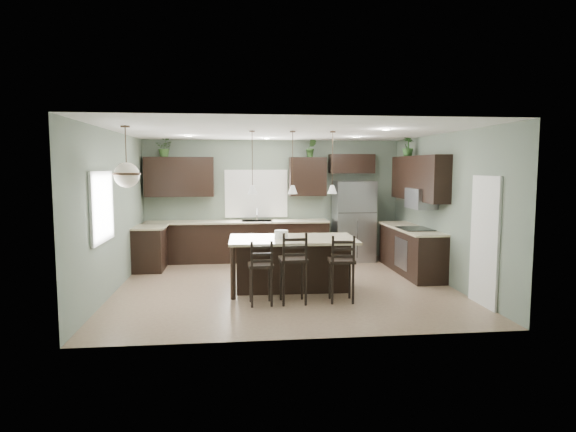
% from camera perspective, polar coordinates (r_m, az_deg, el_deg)
% --- Properties ---
extents(ground, '(6.00, 6.00, 0.00)m').
position_cam_1_polar(ground, '(8.91, -0.36, -8.29)').
color(ground, '#9E8466').
rests_on(ground, ground).
extents(pantry_door, '(0.04, 0.82, 2.04)m').
position_cam_1_polar(pantry_door, '(8.11, 22.26, -2.78)').
color(pantry_door, white).
rests_on(pantry_door, ground).
extents(window_back, '(1.35, 0.02, 1.00)m').
position_cam_1_polar(window_back, '(11.36, -3.79, 2.67)').
color(window_back, white).
rests_on(window_back, room_shell).
extents(window_left, '(0.02, 1.10, 1.00)m').
position_cam_1_polar(window_left, '(8.10, -21.27, 1.02)').
color(window_left, white).
rests_on(window_left, room_shell).
extents(left_return_cabs, '(0.60, 0.90, 0.90)m').
position_cam_1_polar(left_return_cabs, '(10.59, -16.06, -3.76)').
color(left_return_cabs, black).
rests_on(left_return_cabs, ground).
extents(left_return_countertop, '(0.66, 0.96, 0.04)m').
position_cam_1_polar(left_return_countertop, '(10.53, -16.02, -1.24)').
color(left_return_countertop, beige).
rests_on(left_return_countertop, left_return_cabs).
extents(back_lower_cabs, '(4.20, 0.60, 0.90)m').
position_cam_1_polar(back_lower_cabs, '(11.18, -6.00, -3.08)').
color(back_lower_cabs, black).
rests_on(back_lower_cabs, ground).
extents(back_countertop, '(4.20, 0.66, 0.04)m').
position_cam_1_polar(back_countertop, '(11.10, -6.02, -0.69)').
color(back_countertop, beige).
rests_on(back_countertop, back_lower_cabs).
extents(sink_inset, '(0.70, 0.45, 0.01)m').
position_cam_1_polar(sink_inset, '(11.10, -3.70, -0.59)').
color(sink_inset, gray).
rests_on(sink_inset, back_countertop).
extents(faucet, '(0.02, 0.02, 0.28)m').
position_cam_1_polar(faucet, '(11.06, -3.70, 0.14)').
color(faucet, silver).
rests_on(faucet, back_countertop).
extents(back_upper_left, '(1.55, 0.34, 0.90)m').
position_cam_1_polar(back_upper_left, '(11.25, -12.74, 4.55)').
color(back_upper_left, black).
rests_on(back_upper_left, room_shell).
extents(back_upper_right, '(0.85, 0.34, 0.90)m').
position_cam_1_polar(back_upper_right, '(11.30, 2.34, 4.69)').
color(back_upper_right, black).
rests_on(back_upper_right, room_shell).
extents(fridge_header, '(1.05, 0.34, 0.45)m').
position_cam_1_polar(fridge_header, '(11.50, 7.55, 6.16)').
color(fridge_header, black).
rests_on(fridge_header, room_shell).
extents(right_lower_cabs, '(0.60, 2.35, 0.90)m').
position_cam_1_polar(right_lower_cabs, '(10.27, 14.32, -4.02)').
color(right_lower_cabs, black).
rests_on(right_lower_cabs, ground).
extents(right_countertop, '(0.66, 2.35, 0.04)m').
position_cam_1_polar(right_countertop, '(10.19, 14.28, -1.42)').
color(right_countertop, beige).
rests_on(right_countertop, right_lower_cabs).
extents(cooktop, '(0.58, 0.75, 0.02)m').
position_cam_1_polar(cooktop, '(9.94, 14.84, -1.47)').
color(cooktop, black).
rests_on(cooktop, right_countertop).
extents(wall_oven_front, '(0.01, 0.72, 0.60)m').
position_cam_1_polar(wall_oven_front, '(9.91, 13.22, -4.34)').
color(wall_oven_front, gray).
rests_on(wall_oven_front, right_lower_cabs).
extents(right_upper_cabs, '(0.34, 2.35, 0.90)m').
position_cam_1_polar(right_upper_cabs, '(10.17, 15.22, 4.36)').
color(right_upper_cabs, black).
rests_on(right_upper_cabs, room_shell).
extents(microwave, '(0.40, 0.75, 0.40)m').
position_cam_1_polar(microwave, '(9.92, 15.47, 2.01)').
color(microwave, gray).
rests_on(microwave, right_upper_cabs).
extents(refrigerator, '(0.90, 0.74, 1.85)m').
position_cam_1_polar(refrigerator, '(11.27, 7.77, -0.59)').
color(refrigerator, '#9998A0').
rests_on(refrigerator, ground).
extents(kitchen_island, '(2.24, 1.31, 0.92)m').
position_cam_1_polar(kitchen_island, '(8.57, 0.54, -5.69)').
color(kitchen_island, black).
rests_on(kitchen_island, ground).
extents(serving_dish, '(0.24, 0.24, 0.14)m').
position_cam_1_polar(serving_dish, '(8.46, -0.80, -2.18)').
color(serving_dish, silver).
rests_on(serving_dish, kitchen_island).
extents(bar_stool_left, '(0.40, 0.40, 1.04)m').
position_cam_1_polar(bar_stool_left, '(7.63, -3.24, -6.68)').
color(bar_stool_left, black).
rests_on(bar_stool_left, ground).
extents(bar_stool_center, '(0.44, 0.44, 1.16)m').
position_cam_1_polar(bar_stool_center, '(7.70, 0.61, -6.10)').
color(bar_stool_center, black).
rests_on(bar_stool_center, ground).
extents(bar_stool_right, '(0.44, 0.44, 1.11)m').
position_cam_1_polar(bar_stool_right, '(7.83, 6.35, -6.15)').
color(bar_stool_right, black).
rests_on(bar_stool_right, ground).
extents(pendant_left, '(0.17, 0.17, 1.10)m').
position_cam_1_polar(pendant_left, '(8.36, -4.26, 6.34)').
color(pendant_left, silver).
rests_on(pendant_left, room_shell).
extents(pendant_center, '(0.17, 0.17, 1.10)m').
position_cam_1_polar(pendant_center, '(8.40, 0.56, 6.35)').
color(pendant_center, silver).
rests_on(pendant_center, room_shell).
extents(pendant_right, '(0.17, 0.17, 1.10)m').
position_cam_1_polar(pendant_right, '(8.49, 5.29, 6.32)').
color(pendant_right, silver).
rests_on(pendant_right, room_shell).
extents(chandelier, '(0.42, 0.42, 0.94)m').
position_cam_1_polar(chandelier, '(7.75, -18.64, 6.68)').
color(chandelier, beige).
rests_on(chandelier, room_shell).
extents(plant_back_left, '(0.44, 0.41, 0.42)m').
position_cam_1_polar(plant_back_left, '(11.26, -14.41, 7.86)').
color(plant_back_left, '#335726').
rests_on(plant_back_left, back_upper_left).
extents(plant_back_right, '(0.25, 0.21, 0.44)m').
position_cam_1_polar(plant_back_right, '(11.29, 2.76, 8.07)').
color(plant_back_right, '#2E5123').
rests_on(plant_back_right, back_upper_right).
extents(plant_right_wall, '(0.30, 0.30, 0.42)m').
position_cam_1_polar(plant_right_wall, '(10.71, 14.02, 7.99)').
color(plant_right_wall, '#2C5324').
rests_on(plant_right_wall, right_upper_cabs).
extents(room_shell, '(6.00, 6.00, 6.00)m').
position_cam_1_polar(room_shell, '(8.65, -0.37, 2.69)').
color(room_shell, slate).
rests_on(room_shell, ground).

